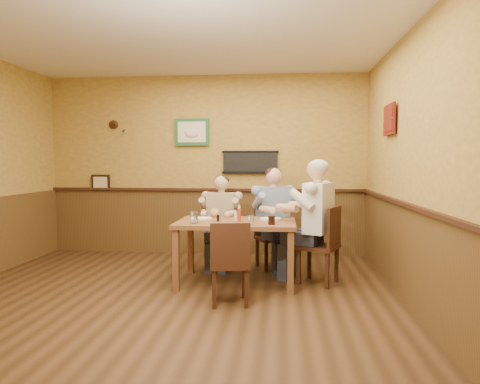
% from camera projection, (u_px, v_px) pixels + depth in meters
% --- Properties ---
extents(room, '(5.02, 5.03, 2.81)m').
position_uv_depth(room, '(178.00, 139.00, 4.39)').
color(room, '#34200F').
rests_on(room, ground).
extents(dining_table, '(1.40, 0.90, 0.75)m').
position_uv_depth(dining_table, '(236.00, 229.00, 5.11)').
color(dining_table, brown).
rests_on(dining_table, ground).
extents(chair_back_left, '(0.40, 0.40, 0.80)m').
position_uv_depth(chair_back_left, '(222.00, 239.00, 5.88)').
color(chair_back_left, '#3B2012').
rests_on(chair_back_left, ground).
extents(chair_back_right, '(0.53, 0.53, 0.86)m').
position_uv_depth(chair_back_right, '(273.00, 237.00, 5.83)').
color(chair_back_right, '#3B2012').
rests_on(chair_back_right, ground).
extents(chair_right_end, '(0.57, 0.57, 0.93)m').
position_uv_depth(chair_right_end, '(318.00, 245.00, 5.10)').
color(chair_right_end, '#3B2012').
rests_on(chair_right_end, ground).
extents(chair_near_side, '(0.46, 0.46, 0.86)m').
position_uv_depth(chair_near_side, '(229.00, 262.00, 4.38)').
color(chair_near_side, '#3B2012').
rests_on(chair_near_side, ground).
extents(diner_tan_shirt, '(0.58, 0.58, 1.14)m').
position_uv_depth(diner_tan_shirt, '(222.00, 226.00, 5.86)').
color(diner_tan_shirt, tan).
rests_on(diner_tan_shirt, ground).
extents(diner_blue_polo, '(0.76, 0.76, 1.23)m').
position_uv_depth(diner_blue_polo, '(273.00, 223.00, 5.82)').
color(diner_blue_polo, '#788FB5').
rests_on(diner_blue_polo, ground).
extents(diner_white_elder, '(0.81, 0.81, 1.33)m').
position_uv_depth(diner_white_elder, '(318.00, 228.00, 5.08)').
color(diner_white_elder, silver).
rests_on(diner_white_elder, ground).
extents(water_glass_left, '(0.11, 0.11, 0.13)m').
position_uv_depth(water_glass_left, '(194.00, 217.00, 4.90)').
color(water_glass_left, white).
rests_on(water_glass_left, dining_table).
extents(water_glass_mid, '(0.08, 0.08, 0.11)m').
position_uv_depth(water_glass_mid, '(251.00, 220.00, 4.78)').
color(water_glass_mid, white).
rests_on(water_glass_mid, dining_table).
extents(cola_tumbler, '(0.10, 0.10, 0.10)m').
position_uv_depth(cola_tumbler, '(272.00, 220.00, 4.79)').
color(cola_tumbler, black).
rests_on(cola_tumbler, dining_table).
extents(hot_sauce_bottle, '(0.05, 0.05, 0.18)m').
position_uv_depth(hot_sauce_bottle, '(239.00, 214.00, 5.03)').
color(hot_sauce_bottle, '#B73413').
rests_on(hot_sauce_bottle, dining_table).
extents(salt_shaker, '(0.04, 0.04, 0.09)m').
position_uv_depth(salt_shaker, '(236.00, 217.00, 5.14)').
color(salt_shaker, white).
rests_on(salt_shaker, dining_table).
extents(pepper_shaker, '(0.04, 0.04, 0.08)m').
position_uv_depth(pepper_shaker, '(218.00, 218.00, 5.06)').
color(pepper_shaker, black).
rests_on(pepper_shaker, dining_table).
extents(plate_far_left, '(0.30, 0.30, 0.02)m').
position_uv_depth(plate_far_left, '(203.00, 218.00, 5.28)').
color(plate_far_left, white).
rests_on(plate_far_left, dining_table).
extents(plate_far_right, '(0.34, 0.34, 0.02)m').
position_uv_depth(plate_far_right, '(270.00, 219.00, 5.22)').
color(plate_far_right, white).
rests_on(plate_far_right, dining_table).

